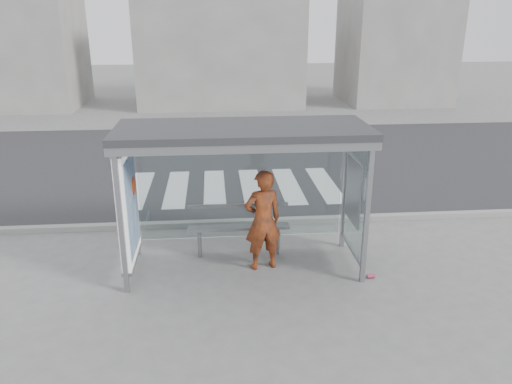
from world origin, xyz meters
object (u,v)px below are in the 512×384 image
Objects in this scene: person at (263,220)px; bench at (239,227)px; soda_can at (371,276)px; bus_shelter at (221,163)px.

person reaches higher than bench.
soda_can is (2.26, -1.11, -0.55)m from bench.
soda_can is at bearing 149.82° from person.
person is 14.01× the size of soda_can.
soda_can is (1.85, -0.57, -0.89)m from person.
soda_can is (2.56, -0.67, -1.95)m from bus_shelter.
person is at bearing -52.89° from bench.
bench is (-0.40, 0.53, -0.34)m from person.
bus_shelter reaches higher than bench.
bus_shelter is 32.06× the size of soda_can.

